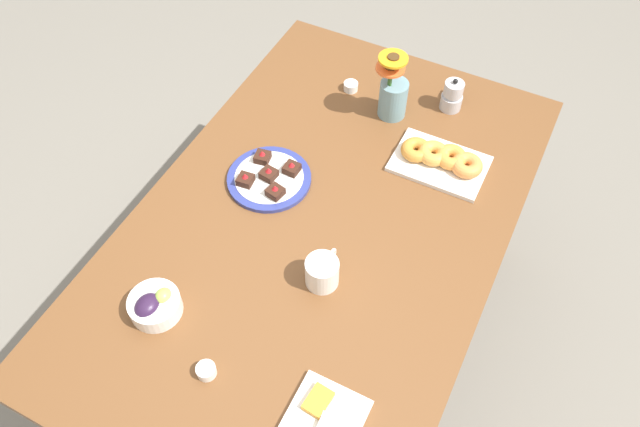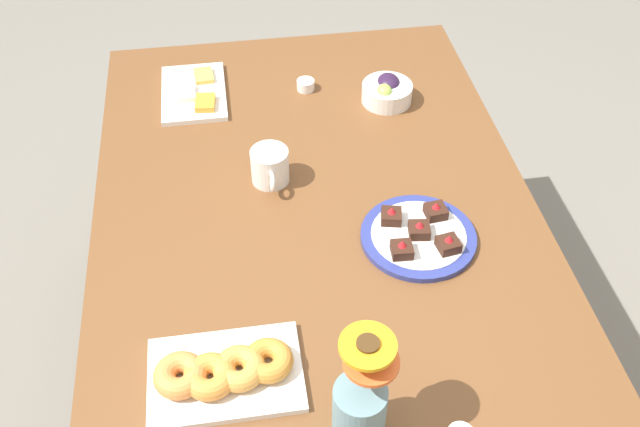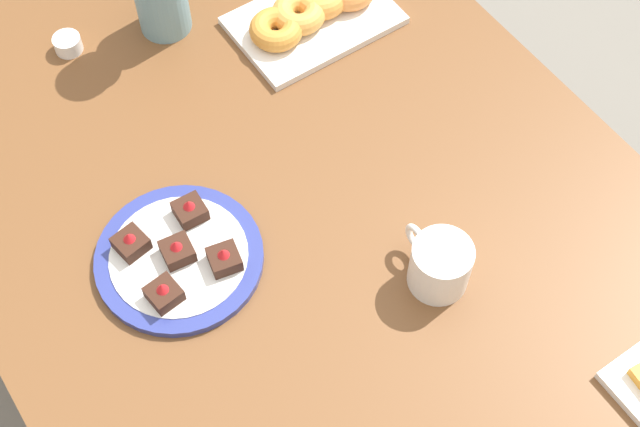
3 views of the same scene
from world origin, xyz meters
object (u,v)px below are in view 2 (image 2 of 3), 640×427
at_px(jam_cup_honey, 306,85).
at_px(flower_vase, 361,405).
at_px(dining_table, 320,252).
at_px(croissant_platter, 224,372).
at_px(grape_bowl, 387,91).
at_px(coffee_mug, 270,166).
at_px(dessert_plate, 418,236).
at_px(cheese_platter, 195,93).

height_order(jam_cup_honey, flower_vase, flower_vase).
relative_size(dining_table, croissant_platter, 5.69).
height_order(dining_table, grape_bowl, grape_bowl).
height_order(coffee_mug, flower_vase, flower_vase).
bearing_deg(dining_table, flower_vase, -0.87).
xyz_separation_m(croissant_platter, flower_vase, (0.14, 0.22, 0.06)).
xyz_separation_m(jam_cup_honey, dessert_plate, (0.59, 0.17, -0.00)).
relative_size(coffee_mug, flower_vase, 0.52).
height_order(coffee_mug, jam_cup_honey, coffee_mug).
xyz_separation_m(dessert_plate, flower_vase, (0.42, -0.21, 0.07)).
relative_size(grape_bowl, jam_cup_honey, 2.79).
distance_m(coffee_mug, flower_vase, 0.67).
bearing_deg(flower_vase, croissant_platter, -121.49).
bearing_deg(grape_bowl, coffee_mug, -51.30).
height_order(cheese_platter, croissant_platter, croissant_platter).
distance_m(jam_cup_honey, flower_vase, 1.02).
xyz_separation_m(dining_table, croissant_platter, (0.36, -0.23, 0.11)).
bearing_deg(grape_bowl, jam_cup_honey, -112.00).
distance_m(grape_bowl, flower_vase, 0.97).
distance_m(grape_bowl, dessert_plate, 0.51).
bearing_deg(dining_table, coffee_mug, -151.45).
distance_m(cheese_platter, croissant_platter, 0.90).
bearing_deg(coffee_mug, grape_bowl, 128.70).
distance_m(croissant_platter, jam_cup_honey, 0.92).
bearing_deg(grape_bowl, dining_table, -29.26).
relative_size(dining_table, cheese_platter, 6.15).
height_order(grape_bowl, dessert_plate, grape_bowl).
distance_m(cheese_platter, flower_vase, 1.07).
bearing_deg(jam_cup_honey, dessert_plate, 15.54).
bearing_deg(coffee_mug, flower_vase, 7.25).
bearing_deg(grape_bowl, cheese_platter, -100.93).
bearing_deg(cheese_platter, croissant_platter, 2.02).
height_order(grape_bowl, cheese_platter, grape_bowl).
distance_m(dining_table, grape_bowl, 0.52).
height_order(dining_table, croissant_platter, croissant_platter).
distance_m(grape_bowl, croissant_platter, 0.93).
xyz_separation_m(coffee_mug, grape_bowl, (-0.27, 0.34, -0.01)).
distance_m(dining_table, jam_cup_honey, 0.53).
xyz_separation_m(dining_table, grape_bowl, (-0.44, 0.25, 0.12)).
xyz_separation_m(dining_table, jam_cup_honey, (-0.52, 0.04, 0.10)).
distance_m(cheese_platter, jam_cup_honey, 0.30).
bearing_deg(dessert_plate, flower_vase, -26.55).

